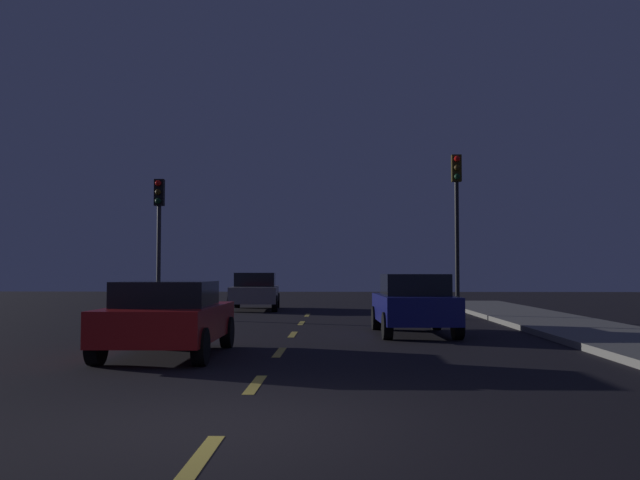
{
  "coord_description": "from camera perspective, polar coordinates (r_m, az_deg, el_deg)",
  "views": [
    {
      "loc": [
        1.18,
        -6.96,
        1.57
      ],
      "look_at": [
        0.52,
        15.8,
        2.64
      ],
      "focal_mm": 38.32,
      "sensor_mm": 36.0,
      "label": 1
    }
  ],
  "objects": [
    {
      "name": "ground_plane",
      "position": [
        14.1,
        -3.18,
        -9.07
      ],
      "size": [
        80.0,
        80.0,
        0.0
      ],
      "primitive_type": "plane",
      "color": "black"
    },
    {
      "name": "lane_stripe_fourth",
      "position": [
        17.28,
        -2.28,
        -7.88
      ],
      "size": [
        0.16,
        1.6,
        0.01
      ],
      "primitive_type": "cube",
      "color": "#EACC4C",
      "rests_on": "ground_plane"
    },
    {
      "name": "lane_stripe_nearest",
      "position": [
        6.09,
        -10.04,
        -17.56
      ],
      "size": [
        0.16,
        1.6,
        0.01
      ],
      "primitive_type": "cube",
      "color": "#EACC4C",
      "rests_on": "ground_plane"
    },
    {
      "name": "lane_stripe_sixth",
      "position": [
        24.84,
        -1.07,
        -6.3
      ],
      "size": [
        0.16,
        1.6,
        0.01
      ],
      "primitive_type": "cube",
      "color": "#EACC4C",
      "rests_on": "ground_plane"
    },
    {
      "name": "lane_stripe_fifth",
      "position": [
        21.06,
        -1.56,
        -6.95
      ],
      "size": [
        0.16,
        1.6,
        0.01
      ],
      "primitive_type": "cube",
      "color": "#EACC4C",
      "rests_on": "ground_plane"
    },
    {
      "name": "lane_stripe_second",
      "position": [
        9.76,
        -5.41,
        -11.91
      ],
      "size": [
        0.16,
        1.6,
        0.01
      ],
      "primitive_type": "cube",
      "color": "#EACC4C",
      "rests_on": "ground_plane"
    },
    {
      "name": "lane_stripe_third",
      "position": [
        13.51,
        -3.4,
        -9.34
      ],
      "size": [
        0.16,
        1.6,
        0.01
      ],
      "primitive_type": "cube",
      "color": "#EACC4C",
      "rests_on": "ground_plane"
    },
    {
      "name": "car_oncoming_far",
      "position": [
        28.57,
        -5.44,
        -4.26
      ],
      "size": [
        2.18,
        4.27,
        1.54
      ],
      "color": "gray",
      "rests_on": "ground_plane"
    },
    {
      "name": "traffic_signal_left",
      "position": [
        23.66,
        -13.31,
        1.61
      ],
      "size": [
        0.32,
        0.38,
        4.71
      ],
      "color": "#2D2D30",
      "rests_on": "ground_plane"
    },
    {
      "name": "car_adjacent_lane",
      "position": [
        13.18,
        -12.55,
        -6.3
      ],
      "size": [
        2.0,
        3.91,
        1.39
      ],
      "color": "#B21919",
      "rests_on": "ground_plane"
    },
    {
      "name": "car_stopped_ahead",
      "position": [
        17.38,
        7.84,
        -5.3
      ],
      "size": [
        1.99,
        3.89,
        1.52
      ],
      "color": "navy",
      "rests_on": "ground_plane"
    },
    {
      "name": "traffic_signal_right",
      "position": [
        23.23,
        11.36,
        2.9
      ],
      "size": [
        0.32,
        0.38,
        5.49
      ],
      "color": "black",
      "rests_on": "ground_plane"
    }
  ]
}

